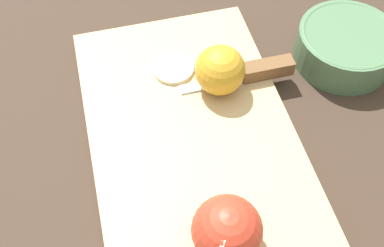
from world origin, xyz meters
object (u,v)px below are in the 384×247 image
at_px(apple_half_left, 226,231).
at_px(knife, 262,70).
at_px(apple_half_right, 220,70).
at_px(bowl, 346,45).

xyz_separation_m(apple_half_left, knife, (0.22, -0.12, -0.03)).
xyz_separation_m(apple_half_right, bowl, (0.02, -0.20, -0.03)).
relative_size(apple_half_right, knife, 0.42).
distance_m(apple_half_left, apple_half_right, 0.22).
xyz_separation_m(apple_half_left, apple_half_right, (0.21, -0.06, -0.00)).
bearing_deg(knife, bowl, -172.45).
bearing_deg(apple_half_right, bowl, -6.70).
height_order(knife, bowl, bowl).
distance_m(apple_half_right, knife, 0.07).
distance_m(knife, bowl, 0.14).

